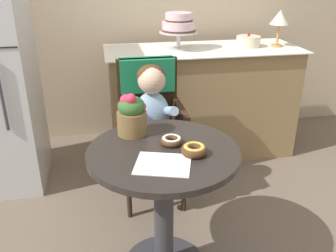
{
  "coord_description": "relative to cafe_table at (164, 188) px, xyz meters",
  "views": [
    {
      "loc": [
        -0.25,
        -1.48,
        1.51
      ],
      "look_at": [
        0.05,
        0.15,
        0.77
      ],
      "focal_mm": 38.86,
      "sensor_mm": 36.0,
      "label": 1
    }
  ],
  "objects": [
    {
      "name": "table_lamp",
      "position": [
        1.16,
        1.27,
        0.61
      ],
      "size": [
        0.15,
        0.15,
        0.28
      ],
      "color": "#B28C47",
      "rests_on": "display_counter"
    },
    {
      "name": "paper_napkin",
      "position": [
        -0.03,
        -0.14,
        0.21
      ],
      "size": [
        0.28,
        0.26,
        0.0
      ],
      "primitive_type": "cube",
      "rotation": [
        0.0,
        0.0,
        -0.3
      ],
      "color": "white",
      "rests_on": "cafe_table"
    },
    {
      "name": "flower_vase",
      "position": [
        -0.13,
        0.2,
        0.32
      ],
      "size": [
        0.15,
        0.15,
        0.22
      ],
      "color": "brown",
      "rests_on": "cafe_table"
    },
    {
      "name": "donut_mid",
      "position": [
        0.13,
        -0.07,
        0.24
      ],
      "size": [
        0.12,
        0.12,
        0.05
      ],
      "color": "#4C2D19",
      "rests_on": "cafe_table"
    },
    {
      "name": "display_counter",
      "position": [
        0.55,
        1.3,
        -0.05
      ],
      "size": [
        1.56,
        0.62,
        0.9
      ],
      "color": "#93754C",
      "rests_on": "ground"
    },
    {
      "name": "round_layer_cake",
      "position": [
        0.93,
        1.31,
        0.43
      ],
      "size": [
        0.19,
        0.19,
        0.11
      ],
      "color": "beige",
      "rests_on": "display_counter"
    },
    {
      "name": "cafe_table",
      "position": [
        0.0,
        0.0,
        0.0
      ],
      "size": [
        0.72,
        0.72,
        0.72
      ],
      "color": "#282321",
      "rests_on": "ground"
    },
    {
      "name": "seated_child",
      "position": [
        0.04,
        0.59,
        0.17
      ],
      "size": [
        0.27,
        0.32,
        0.73
      ],
      "color": "#8CADCC",
      "rests_on": "ground"
    },
    {
      "name": "tiered_cake_stand",
      "position": [
        0.35,
        1.3,
        0.58
      ],
      "size": [
        0.3,
        0.3,
        0.28
      ],
      "color": "silver",
      "rests_on": "display_counter"
    },
    {
      "name": "donut_front",
      "position": [
        0.05,
        0.05,
        0.23
      ],
      "size": [
        0.11,
        0.11,
        0.04
      ],
      "color": "#4C2D19",
      "rests_on": "cafe_table"
    },
    {
      "name": "wicker_chair",
      "position": [
        0.04,
        0.74,
        0.13
      ],
      "size": [
        0.42,
        0.45,
        0.95
      ],
      "rotation": [
        0.0,
        0.0,
        -0.11
      ],
      "color": "#332114",
      "rests_on": "ground"
    }
  ]
}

